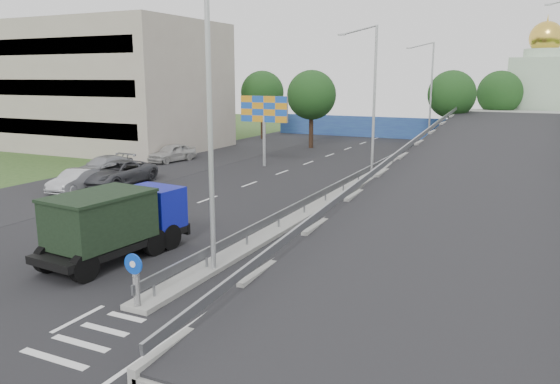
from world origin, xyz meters
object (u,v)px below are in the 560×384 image
Objects in this scene: sign_bollard at (135,280)px; parked_car_b at (76,180)px; parked_car_c at (118,173)px; parked_car_d at (103,167)px; lamp_post_near at (205,112)px; lamp_post_far at (429,88)px; lamp_post_mid at (372,94)px; dump_truck at (116,221)px; billboard at (264,113)px; church at (541,91)px; parked_car_e at (172,153)px.

sign_bollard is 0.40× the size of parked_car_b.
parked_car_c is 1.13× the size of parked_car_d.
lamp_post_near is 40.00m from lamp_post_far.
lamp_post_mid is 2.44× the size of parked_car_b.
sign_bollard is 0.26× the size of dump_truck.
parked_car_d is at bearing 135.54° from sign_bollard.
parked_car_b is 0.73× the size of parked_car_c.
sign_bollard is 0.30× the size of billboard.
sign_bollard is 27.53m from billboard.
sign_bollard is at bearing -46.82° from parked_car_b.
parked_car_d is at bearing -132.24° from billboard.
lamp_post_mid is at bearing 23.04° from parked_car_d.
parked_car_e is at bearing -129.24° from church.
lamp_post_mid is 19.31m from parked_car_d.
sign_bollard is 0.17× the size of lamp_post_mid.
sign_bollard is 0.12× the size of church.
parked_car_c is (-10.27, 11.45, -0.73)m from dump_truck.
church is 3.34× the size of parked_car_b.
parked_car_c is at bearing -63.69° from parked_car_e.
parked_car_c is at bearing -119.55° from church.
parked_car_c is at bearing 133.37° from sign_bollard.
parked_car_b is at bearing -71.25° from parked_car_e.
dump_truck is (5.03, -22.21, -2.67)m from billboard.
parked_car_b is at bearing -143.12° from lamp_post_mid.
lamp_post_near is at bearing -90.00° from lamp_post_mid.
church is 49.38m from parked_car_d.
lamp_post_far reaches higher than parked_car_b.
lamp_post_far is at bearing 58.05° from parked_car_e.
dump_truck is at bearing -77.23° from billboard.
dump_truck is at bearing 137.62° from sign_bollard.
parked_car_e is at bearing 129.45° from lamp_post_near.
lamp_post_mid is at bearing 90.00° from lamp_post_near.
lamp_post_near is at bearing 8.14° from dump_truck.
parked_car_b is at bearing 147.17° from dump_truck.
parked_car_c is 1.28× the size of parked_car_e.
lamp_post_far is 2.44× the size of parked_car_b.
lamp_post_far reaches higher than dump_truck.
lamp_post_near is 27.49m from parked_car_e.
parked_car_b is at bearing -118.96° from church.
parked_car_c is 3.42m from parked_car_d.
lamp_post_near is 18.91m from parked_car_c.
church is 3.14× the size of parked_car_e.
lamp_post_mid is 35.41m from church.
sign_bollard is at bearing -91.64° from lamp_post_near.
lamp_post_near is at bearing -38.79° from parked_car_c.
parked_car_b is (-6.15, -13.45, -3.51)m from billboard.
sign_bollard is at bearing -43.45° from parked_car_d.
lamp_post_mid is 17.54m from parked_car_c.
sign_bollard is at bearing -45.40° from parked_car_e.
lamp_post_far is at bearing 89.86° from sign_bollard.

